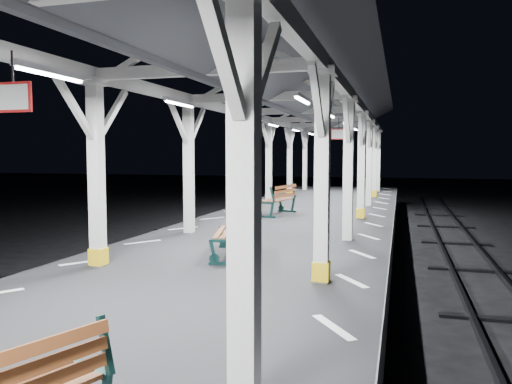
% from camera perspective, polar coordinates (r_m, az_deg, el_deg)
% --- Properties ---
extents(ground, '(120.00, 120.00, 0.00)m').
position_cam_1_polar(ground, '(7.15, -12.57, -20.61)').
color(ground, black).
rests_on(ground, ground).
extents(platform, '(6.00, 50.00, 1.00)m').
position_cam_1_polar(platform, '(6.95, -12.64, -16.87)').
color(platform, black).
rests_on(platform, ground).
extents(hazard_stripes_right, '(1.00, 48.00, 0.01)m').
position_cam_1_polar(hazard_stripes_right, '(6.05, 8.83, -15.01)').
color(hazard_stripes_right, silver).
rests_on(hazard_stripes_right, platform).
extents(canopy, '(5.40, 49.00, 4.65)m').
position_cam_1_polar(canopy, '(6.65, -13.33, 17.74)').
color(canopy, silver).
rests_on(canopy, platform).
extents(bench_mid, '(1.03, 1.83, 0.94)m').
position_cam_1_polar(bench_mid, '(9.84, -2.41, -4.46)').
color(bench_mid, '#11302E').
rests_on(bench_mid, platform).
extents(bench_far, '(0.99, 1.93, 1.00)m').
position_cam_1_polar(bench_far, '(16.45, 2.72, -0.79)').
color(bench_far, '#11302E').
rests_on(bench_far, platform).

